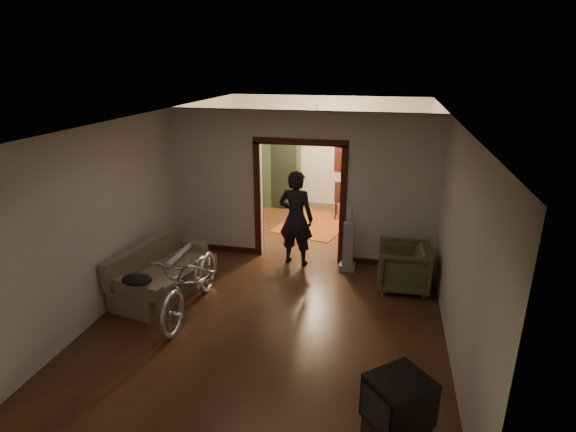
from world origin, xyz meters
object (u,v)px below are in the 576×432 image
(person, at_px, (296,218))
(desk, at_px, (373,201))
(armchair, at_px, (403,267))
(sofa, at_px, (165,268))
(bicycle, at_px, (191,280))
(locker, at_px, (281,169))

(person, relative_size, desk, 1.79)
(armchair, height_order, desk, armchair)
(sofa, xyz_separation_m, person, (1.86, 1.54, 0.48))
(bicycle, height_order, person, person)
(sofa, relative_size, desk, 1.81)
(bicycle, bearing_deg, armchair, 23.52)
(desk, bearing_deg, bicycle, -107.24)
(person, bearing_deg, locker, -62.65)
(sofa, relative_size, bicycle, 0.91)
(sofa, height_order, bicycle, bicycle)
(armchair, relative_size, locker, 0.43)
(locker, bearing_deg, sofa, -103.27)
(person, relative_size, locker, 0.92)
(sofa, height_order, person, person)
(sofa, distance_m, person, 2.46)
(sofa, relative_size, locker, 0.93)
(sofa, xyz_separation_m, desk, (3.15, 4.67, -0.05))
(bicycle, distance_m, locker, 5.45)
(armchair, xyz_separation_m, locker, (-3.05, 3.97, 0.60))
(person, distance_m, desk, 3.43)
(bicycle, xyz_separation_m, armchair, (3.13, 1.46, -0.14))
(locker, bearing_deg, bicycle, -95.46)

